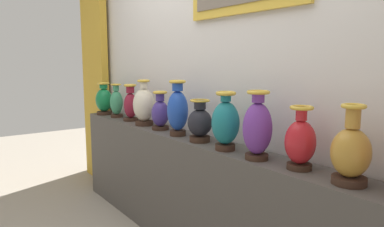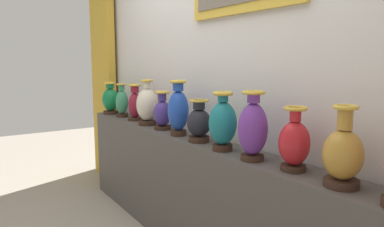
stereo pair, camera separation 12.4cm
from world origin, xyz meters
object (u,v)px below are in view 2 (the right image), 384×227
Objects in this scene: vase_jade at (122,102)px; vase_onyx at (199,123)px; vase_emerald at (110,100)px; vase_ivory at (147,105)px; vase_crimson at (294,143)px; vase_teal at (223,123)px; vase_burgundy at (135,104)px; vase_indigo at (162,113)px; vase_sapphire at (178,110)px; vase_violet at (253,128)px; vase_ochre at (343,154)px.

vase_onyx is (1.36, -0.00, -0.02)m from vase_jade.
vase_emerald is at bearing -175.04° from vase_jade.
vase_ivory is at bearing 0.26° from vase_jade.
vase_teal is at bearing -175.95° from vase_crimson.
vase_burgundy is 1.37m from vase_teal.
vase_crimson is (1.36, 0.01, 0.01)m from vase_indigo.
vase_sapphire is at bearing -0.55° from vase_jade.
vase_emerald is 1.36m from vase_sapphire.
vase_jade is 1.91m from vase_violet.
vase_violet reaches higher than vase_burgundy.
vase_sapphire reaches higher than vase_ivory.
vase_sapphire is 1.08m from vase_crimson.
vase_violet is at bearing -177.05° from vase_ochre.
vase_indigo is (0.82, 0.01, -0.01)m from vase_jade.
vase_emerald is 1.03× the size of vase_crimson.
vase_crimson is at bearing 0.28° from vase_indigo.
vase_ivory is 1.01× the size of vase_violet.
vase_violet is (1.35, -0.02, 0.01)m from vase_ivory.
vase_violet is (0.81, -0.01, -0.01)m from vase_sapphire.
vase_ivory is at bearing -3.17° from vase_burgundy.
vase_emerald reaches higher than vase_crimson.
vase_jade is 1.14× the size of vase_onyx.
vase_emerald is at bearing -178.36° from vase_indigo.
vase_violet is at bearing -0.65° from vase_jade.
vase_sapphire is 0.27m from vase_onyx.
vase_onyx is (0.54, -0.01, -0.00)m from vase_indigo.
vase_jade is (0.26, 0.02, -0.01)m from vase_emerald.
vase_emerald reaches higher than vase_jade.
vase_sapphire is at bearing -178.62° from vase_onyx.
vase_emerald is 2.43m from vase_crimson.
vase_ivory reaches higher than vase_ochre.
vase_onyx is (1.09, -0.02, -0.02)m from vase_burgundy.
vase_onyx is at bearing -0.17° from vase_jade.
vase_jade is at bearing 179.83° from vase_onyx.
vase_burgundy reaches higher than vase_onyx.
vase_sapphire is 1.06× the size of vase_violet.
vase_sapphire reaches higher than vase_burgundy.
vase_crimson is (1.08, 0.03, -0.05)m from vase_sapphire.
vase_ochre is (2.45, 0.01, -0.00)m from vase_jade.
vase_sapphire is (0.28, -0.02, 0.06)m from vase_indigo.
vase_crimson is (0.26, 0.04, -0.04)m from vase_violet.
vase_sapphire is 1.41× the size of vase_onyx.
vase_ochre is (2.71, 0.03, -0.01)m from vase_emerald.
vase_teal is (1.37, -0.04, 0.02)m from vase_burgundy.
vase_violet is at bearing -172.00° from vase_crimson.
vase_violet is at bearing -1.58° from vase_indigo.
vase_ivory reaches higher than vase_crimson.
vase_indigo is 1.07× the size of vase_onyx.
vase_onyx is at bearing -1.33° from vase_indigo.
vase_sapphire reaches higher than vase_teal.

